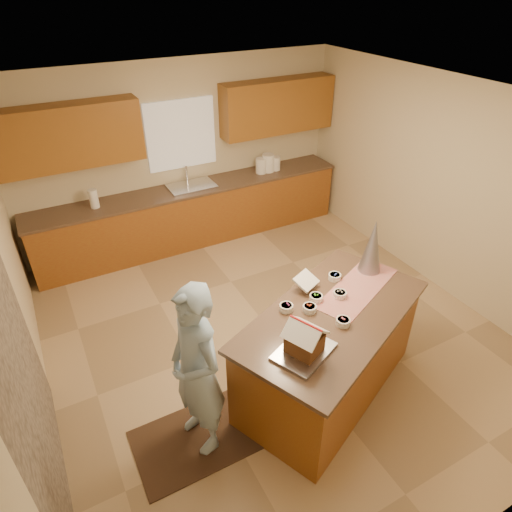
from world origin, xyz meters
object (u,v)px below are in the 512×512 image
object	(u,v)px
tinsel_tree	(372,246)
gingerbread_house	(305,340)
island_base	(328,353)
boy	(197,372)

from	to	relation	value
tinsel_tree	gingerbread_house	xyz separation A→B (m)	(-1.28, -0.69, -0.16)
island_base	gingerbread_house	bearing A→B (deg)	-174.81
boy	gingerbread_house	world-z (taller)	boy
boy	island_base	bearing A→B (deg)	77.36
boy	gingerbread_house	size ratio (longest dim) A/B	4.32
tinsel_tree	boy	size ratio (longest dim) A/B	0.35
island_base	boy	xyz separation A→B (m)	(-1.36, 0.04, 0.39)
island_base	boy	world-z (taller)	boy
island_base	tinsel_tree	world-z (taller)	tinsel_tree
island_base	tinsel_tree	xyz separation A→B (m)	(0.75, 0.39, 0.82)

